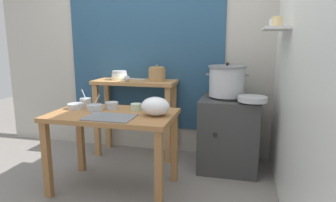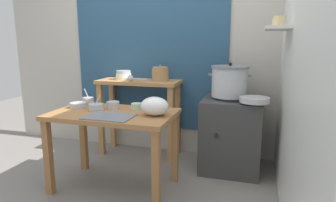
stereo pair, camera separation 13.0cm
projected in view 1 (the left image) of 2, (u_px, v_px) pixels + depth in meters
ground_plane at (127, 188)px, 2.75m from camera, size 9.00×9.00×0.00m
wall_back at (165, 45)px, 3.52m from camera, size 4.40×0.12×2.60m
wall_right at (296, 47)px, 2.37m from camera, size 0.30×3.20×2.60m
prep_table at (113, 125)px, 2.64m from camera, size 1.10×0.66×0.72m
back_shelf_table at (135, 99)px, 3.46m from camera, size 0.96×0.40×0.90m
stove_block at (228, 133)px, 3.14m from camera, size 0.60×0.61×0.78m
steamer_pot at (227, 81)px, 3.06m from camera, size 0.43×0.39×0.35m
clay_pot at (157, 74)px, 3.34m from camera, size 0.19×0.19×0.18m
bowl_stack_enamel at (119, 76)px, 3.46m from camera, size 0.19×0.19×0.11m
ladle at (128, 79)px, 3.30m from camera, size 0.26×0.11×0.07m
serving_tray at (110, 117)px, 2.44m from camera, size 0.40×0.28×0.01m
plastic_bag at (155, 106)px, 2.50m from camera, size 0.25×0.20×0.16m
wide_pan at (252, 99)px, 2.81m from camera, size 0.28×0.28×0.05m
prep_bowl_0 at (136, 107)px, 2.71m from camera, size 0.10×0.10×0.06m
prep_bowl_1 at (86, 101)px, 2.92m from camera, size 0.11×0.11×0.16m
prep_bowl_2 at (112, 105)px, 2.75m from camera, size 0.12×0.12×0.07m
prep_bowl_3 at (76, 106)px, 2.77m from camera, size 0.15×0.15×0.05m
prep_bowl_4 at (95, 108)px, 2.67m from camera, size 0.14×0.14×0.15m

